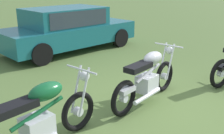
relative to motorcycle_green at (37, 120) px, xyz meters
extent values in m
plane|color=#567038|center=(2.28, 0.27, -0.49)|extent=(120.00, 120.00, 0.00)
torus|color=black|center=(0.67, 0.27, -0.17)|extent=(0.63, 0.32, 0.64)
cylinder|color=silver|center=(0.67, 0.27, -0.17)|extent=(0.17, 0.14, 0.14)
cylinder|color=silver|center=(0.69, 0.38, 0.16)|extent=(0.26, 0.13, 0.73)
cylinder|color=silver|center=(0.76, 0.21, 0.16)|extent=(0.26, 0.13, 0.73)
cube|color=silver|center=(-0.01, 0.00, -0.11)|extent=(0.48, 0.43, 0.32)
cylinder|color=#14592D|center=(0.02, 0.01, 0.09)|extent=(0.78, 0.36, 0.23)
ellipsoid|color=#14592D|center=(0.16, 0.07, 0.36)|extent=(0.58, 0.43, 0.24)
cube|color=black|center=(-0.29, -0.11, 0.30)|extent=(0.65, 0.44, 0.10)
cylinder|color=silver|center=(0.76, 0.31, 0.49)|extent=(0.27, 0.61, 0.03)
sphere|color=silver|center=(0.82, 0.33, 0.37)|extent=(0.21, 0.21, 0.16)
torus|color=black|center=(2.83, 0.88, -0.16)|extent=(0.64, 0.33, 0.65)
torus|color=black|center=(1.53, 0.34, -0.16)|extent=(0.64, 0.33, 0.65)
cylinder|color=silver|center=(2.83, 0.88, -0.16)|extent=(0.17, 0.15, 0.14)
cylinder|color=silver|center=(1.53, 0.34, -0.16)|extent=(0.17, 0.15, 0.14)
cylinder|color=silver|center=(2.85, 0.99, 0.17)|extent=(0.26, 0.14, 0.73)
cylinder|color=silver|center=(2.92, 0.82, 0.17)|extent=(0.26, 0.14, 0.73)
cube|color=silver|center=(2.20, 0.62, -0.11)|extent=(0.48, 0.43, 0.32)
cylinder|color=#B7BABF|center=(2.23, 0.63, 0.09)|extent=(0.74, 0.35, 0.22)
ellipsoid|color=#B7BABF|center=(2.37, 0.68, 0.36)|extent=(0.58, 0.44, 0.24)
cube|color=black|center=(1.92, 0.50, 0.30)|extent=(0.65, 0.45, 0.10)
cube|color=#B7BABF|center=(1.58, 0.36, -0.02)|extent=(0.40, 0.30, 0.08)
cylinder|color=silver|center=(2.93, 0.92, 0.49)|extent=(0.28, 0.60, 0.03)
sphere|color=silver|center=(2.98, 0.94, 0.37)|extent=(0.21, 0.21, 0.16)
cylinder|color=silver|center=(2.06, 0.38, -0.25)|extent=(0.77, 0.38, 0.08)
torus|color=black|center=(4.02, 0.44, -0.16)|extent=(0.66, 0.15, 0.65)
cylinder|color=silver|center=(4.02, 0.44, -0.16)|extent=(0.15, 0.11, 0.14)
cube|color=black|center=(4.08, 0.45, -0.02)|extent=(0.37, 0.21, 0.08)
cube|color=#19606B|center=(2.20, 5.13, 0.06)|extent=(4.85, 3.01, 0.60)
cube|color=#19606B|center=(2.06, 5.09, 0.64)|extent=(2.85, 2.26, 0.60)
cube|color=#2D3842|center=(2.06, 5.09, 0.66)|extent=(2.50, 2.19, 0.48)
cylinder|color=black|center=(3.47, 6.38, -0.17)|extent=(0.68, 0.39, 0.64)
cylinder|color=black|center=(3.94, 4.76, -0.17)|extent=(0.68, 0.39, 0.64)
cylinder|color=black|center=(0.47, 5.50, -0.17)|extent=(0.68, 0.39, 0.64)
cylinder|color=black|center=(0.94, 3.88, -0.17)|extent=(0.68, 0.39, 0.64)
camera|label=1|loc=(-0.54, -3.17, 1.76)|focal=41.70mm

